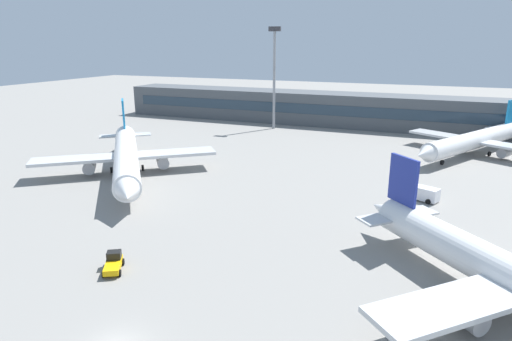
{
  "coord_description": "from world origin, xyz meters",
  "views": [
    {
      "loc": [
        21.14,
        -22.35,
        22.66
      ],
      "look_at": [
        -4.85,
        40.0,
        3.0
      ],
      "focal_mm": 30.88,
      "sensor_mm": 36.0,
      "label": 1
    }
  ],
  "objects_px": {
    "floodlight_tower_west": "(274,71)",
    "airplane_mid": "(126,157)",
    "airplane_far": "(474,141)",
    "service_van_white": "(421,193)",
    "baggage_tug_yellow": "(113,263)"
  },
  "relations": [
    {
      "from": "airplane_far",
      "to": "service_van_white",
      "type": "bearing_deg",
      "value": -104.6
    },
    {
      "from": "airplane_mid",
      "to": "floodlight_tower_west",
      "type": "xyz_separation_m",
      "value": [
        8.44,
        51.74,
        11.93
      ]
    },
    {
      "from": "airplane_far",
      "to": "service_van_white",
      "type": "relative_size",
      "value": 6.85
    },
    {
      "from": "floodlight_tower_west",
      "to": "baggage_tug_yellow",
      "type": "bearing_deg",
      "value": -81.41
    },
    {
      "from": "airplane_mid",
      "to": "baggage_tug_yellow",
      "type": "height_order",
      "value": "airplane_mid"
    },
    {
      "from": "baggage_tug_yellow",
      "to": "floodlight_tower_west",
      "type": "distance_m",
      "value": 82.08
    },
    {
      "from": "airplane_mid",
      "to": "baggage_tug_yellow",
      "type": "bearing_deg",
      "value": -53.91
    },
    {
      "from": "baggage_tug_yellow",
      "to": "service_van_white",
      "type": "xyz_separation_m",
      "value": [
        28.2,
        34.77,
        0.31
      ]
    },
    {
      "from": "baggage_tug_yellow",
      "to": "floodlight_tower_west",
      "type": "relative_size",
      "value": 0.14
    },
    {
      "from": "floodlight_tower_west",
      "to": "airplane_mid",
      "type": "bearing_deg",
      "value": -99.26
    },
    {
      "from": "airplane_far",
      "to": "baggage_tug_yellow",
      "type": "bearing_deg",
      "value": -118.52
    },
    {
      "from": "airplane_mid",
      "to": "floodlight_tower_west",
      "type": "height_order",
      "value": "floodlight_tower_west"
    },
    {
      "from": "airplane_mid",
      "to": "airplane_far",
      "type": "height_order",
      "value": "airplane_mid"
    },
    {
      "from": "airplane_mid",
      "to": "airplane_far",
      "type": "relative_size",
      "value": 0.99
    },
    {
      "from": "airplane_far",
      "to": "service_van_white",
      "type": "height_order",
      "value": "airplane_far"
    }
  ]
}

